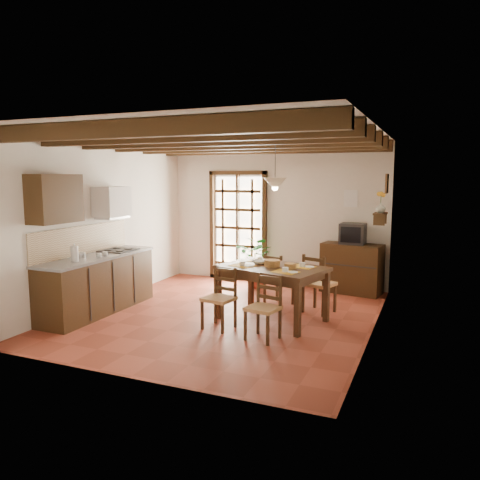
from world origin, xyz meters
The scene contains 25 objects.
ground_plane centered at (0.00, 0.00, 0.00)m, with size 5.00×5.00×0.00m, color brown.
room_shell centered at (0.00, 0.00, 1.82)m, with size 4.52×5.02×2.81m.
ceiling_beams centered at (0.00, 0.00, 2.69)m, with size 4.50×4.34×0.20m.
french_door centered at (-0.80, 2.45, 1.18)m, with size 1.26×0.11×2.32m.
kitchen_counter centered at (-1.96, -0.60, 0.47)m, with size 0.64×2.25×1.38m.
upper_cabinet centered at (-2.08, -1.30, 1.85)m, with size 0.35×0.80×0.70m, color #342110.
range_hood centered at (-2.05, -0.05, 1.73)m, with size 0.38×0.60×0.54m.
counter_items centered at (-1.95, -0.51, 0.96)m, with size 0.50×1.43×0.25m.
dining_table centered at (0.76, 0.06, 0.72)m, with size 1.72×1.33×0.83m.
chair_near_left centered at (0.20, -0.60, 0.28)m, with size 0.47×0.45×0.88m.
chair_near_right centered at (0.93, -0.79, 0.27)m, with size 0.47×0.45×0.87m.
chair_far_left centered at (0.59, 0.91, 0.28)m, with size 0.52×0.51×0.88m.
chair_far_right centered at (1.33, 0.72, 0.30)m, with size 0.55×0.54×0.95m.
table_setting centered at (0.76, 0.06, 0.94)m, with size 1.11×0.74×0.10m.
table_bowl centered at (0.51, 0.18, 0.86)m, with size 0.22×0.22×0.05m, color white.
sideboard centered at (1.60, 2.23, 0.46)m, with size 1.09×0.49×0.93m, color #342110.
crt_tv centered at (1.60, 2.22, 1.12)m, with size 0.46×0.43×0.38m.
fuse_box centered at (1.50, 2.48, 1.75)m, with size 0.25×0.03×0.32m, color white.
plant_pot centered at (-0.20, 1.95, 0.11)m, with size 0.33×0.33×0.20m, color maroon.
potted_plant centered at (-0.20, 1.95, 0.57)m, with size 1.94×1.67×2.17m, color #144C19.
wall_shelf centered at (2.14, 1.60, 1.51)m, with size 0.20×0.42×0.20m.
shelf_vase centered at (2.14, 1.60, 1.65)m, with size 0.15×0.15×0.15m, color #B2BFB2.
shelf_flowers centered at (2.14, 1.60, 1.86)m, with size 0.14×0.14×0.36m.
framed_picture centered at (2.22, 1.60, 2.05)m, with size 0.03×0.32×0.32m.
pendant_lamp centered at (0.76, 0.16, 2.08)m, with size 0.36×0.36×0.84m.
Camera 1 is at (2.97, -6.49, 2.18)m, focal length 35.00 mm.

